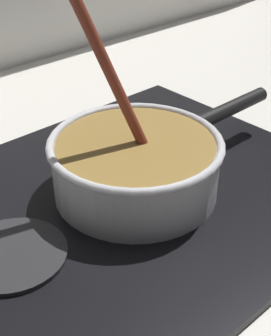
% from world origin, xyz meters
% --- Properties ---
extents(hob_plate, '(0.56, 0.48, 0.01)m').
position_xyz_m(hob_plate, '(0.08, 0.23, 0.01)').
color(hob_plate, black).
rests_on(hob_plate, ground).
extents(burner_ring, '(0.19, 0.19, 0.01)m').
position_xyz_m(burner_ring, '(0.08, 0.23, 0.02)').
color(burner_ring, '#592D0C').
rests_on(burner_ring, hob_plate).
extents(spare_burner, '(0.13, 0.13, 0.01)m').
position_xyz_m(spare_burner, '(-0.11, 0.23, 0.01)').
color(spare_burner, '#262628').
rests_on(spare_burner, hob_plate).
extents(cooking_pan, '(0.39, 0.23, 0.28)m').
position_xyz_m(cooking_pan, '(0.08, 0.23, 0.06)').
color(cooking_pan, silver).
rests_on(cooking_pan, hob_plate).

